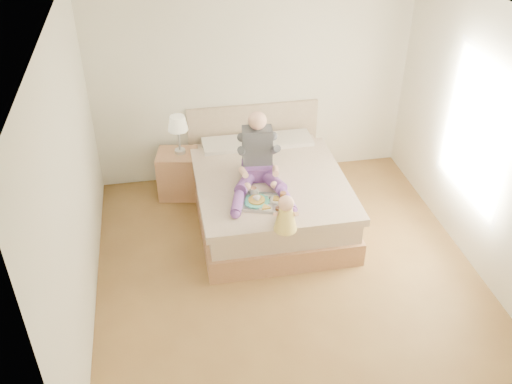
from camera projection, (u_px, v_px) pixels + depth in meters
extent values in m
cube|color=brown|center=(287.00, 272.00, 6.10)|extent=(4.00, 4.20, 0.01)
cube|color=silver|center=(298.00, 21.00, 4.59)|extent=(4.00, 4.20, 0.02)
cube|color=beige|center=(253.00, 78.00, 7.06)|extent=(4.00, 0.02, 2.70)
cube|color=beige|center=(368.00, 332.00, 3.63)|extent=(4.00, 0.02, 2.70)
cube|color=beige|center=(72.00, 185.00, 5.05)|extent=(0.02, 4.20, 2.70)
cube|color=beige|center=(488.00, 145.00, 5.65)|extent=(0.02, 4.20, 2.70)
cube|color=white|center=(478.00, 132.00, 5.78)|extent=(0.02, 1.30, 1.60)
cube|color=#F5E9C9|center=(477.00, 132.00, 5.78)|extent=(0.01, 1.18, 1.48)
cube|color=#936544|center=(269.00, 207.00, 6.85)|extent=(1.68, 2.13, 0.28)
cube|color=#C1A790|center=(269.00, 189.00, 6.71)|extent=(1.60, 2.05, 0.24)
cube|color=#C1A790|center=(272.00, 185.00, 6.49)|extent=(1.70, 1.80, 0.09)
cube|color=beige|center=(228.00, 148.00, 7.15)|extent=(0.62, 0.40, 0.14)
cube|color=beige|center=(287.00, 142.00, 7.26)|extent=(0.62, 0.40, 0.14)
cube|color=gray|center=(253.00, 139.00, 7.53)|extent=(1.70, 0.08, 1.00)
cube|color=#936544|center=(178.00, 174.00, 7.19)|extent=(0.56, 0.51, 0.59)
cylinder|color=silver|center=(180.00, 151.00, 7.02)|extent=(0.13, 0.13, 0.04)
cylinder|color=silver|center=(179.00, 140.00, 6.94)|extent=(0.03, 0.03, 0.28)
cone|color=beige|center=(178.00, 123.00, 6.81)|extent=(0.24, 0.24, 0.18)
cube|color=#603483|center=(258.00, 170.00, 6.50)|extent=(0.38, 0.31, 0.17)
cube|color=#34353C|center=(257.00, 146.00, 6.39)|extent=(0.35, 0.23, 0.44)
sphere|color=#EFB395|center=(257.00, 121.00, 6.18)|extent=(0.20, 0.20, 0.20)
cylinder|color=#603483|center=(246.00, 182.00, 6.31)|extent=(0.33, 0.49, 0.20)
cylinder|color=#603483|center=(238.00, 202.00, 6.02)|extent=(0.22, 0.44, 0.11)
sphere|color=#603483|center=(235.00, 214.00, 5.86)|extent=(0.10, 0.10, 0.10)
cylinder|color=#34353C|center=(241.00, 151.00, 6.26)|extent=(0.14, 0.29, 0.23)
cylinder|color=#EFB395|center=(244.00, 172.00, 6.21)|extent=(0.07, 0.28, 0.15)
sphere|color=#EFB395|center=(247.00, 186.00, 6.15)|extent=(0.08, 0.08, 0.08)
cylinder|color=#603483|center=(272.00, 181.00, 6.33)|extent=(0.25, 0.50, 0.20)
cylinder|color=#603483|center=(286.00, 199.00, 6.06)|extent=(0.15, 0.43, 0.11)
sphere|color=#603483|center=(292.00, 211.00, 5.90)|extent=(0.10, 0.10, 0.10)
cylinder|color=#34353C|center=(275.00, 150.00, 6.28)|extent=(0.08, 0.28, 0.23)
cylinder|color=#EFB395|center=(276.00, 171.00, 6.23)|extent=(0.12, 0.29, 0.15)
sphere|color=#EFB395|center=(274.00, 185.00, 6.17)|extent=(0.08, 0.08, 0.08)
cube|color=silver|center=(265.00, 204.00, 6.09)|extent=(0.55, 0.49, 0.01)
cylinder|color=#3FB8A7|center=(257.00, 201.00, 6.10)|extent=(0.27, 0.27, 0.01)
cylinder|color=gold|center=(257.00, 200.00, 6.09)|extent=(0.18, 0.18, 0.02)
cylinder|color=white|center=(254.00, 191.00, 6.19)|extent=(0.08, 0.08, 0.09)
torus|color=white|center=(258.00, 192.00, 6.18)|extent=(0.03, 0.06, 0.06)
cylinder|color=brown|center=(254.00, 188.00, 6.17)|extent=(0.07, 0.07, 0.01)
cylinder|color=white|center=(277.00, 200.00, 6.13)|extent=(0.15, 0.15, 0.01)
cube|color=gold|center=(277.00, 199.00, 6.12)|extent=(0.10, 0.10, 0.02)
cylinder|color=white|center=(266.00, 208.00, 6.00)|extent=(0.15, 0.15, 0.01)
ellipsoid|color=red|center=(268.00, 208.00, 5.98)|extent=(0.04, 0.03, 0.01)
cylinder|color=white|center=(283.00, 197.00, 6.08)|extent=(0.07, 0.07, 0.12)
cylinder|color=orange|center=(283.00, 197.00, 6.08)|extent=(0.07, 0.07, 0.11)
cylinder|color=white|center=(278.00, 209.00, 5.97)|extent=(0.07, 0.07, 0.04)
cylinder|color=#431C09|center=(278.00, 209.00, 5.97)|extent=(0.06, 0.06, 0.03)
cone|color=#FFDC50|center=(286.00, 219.00, 5.66)|extent=(0.24, 0.24, 0.26)
sphere|color=#EFB395|center=(286.00, 203.00, 5.56)|extent=(0.16, 0.16, 0.16)
cylinder|color=#EFB395|center=(280.00, 218.00, 5.80)|extent=(0.11, 0.19, 0.06)
sphere|color=#EFB395|center=(279.00, 213.00, 5.88)|extent=(0.05, 0.05, 0.05)
cylinder|color=#EFB395|center=(276.00, 214.00, 5.64)|extent=(0.09, 0.14, 0.11)
cylinder|color=#EFB395|center=(289.00, 218.00, 5.81)|extent=(0.06, 0.18, 0.06)
sphere|color=#EFB395|center=(289.00, 213.00, 5.88)|extent=(0.05, 0.05, 0.05)
cylinder|color=#EFB395|center=(295.00, 214.00, 5.64)|extent=(0.06, 0.13, 0.11)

